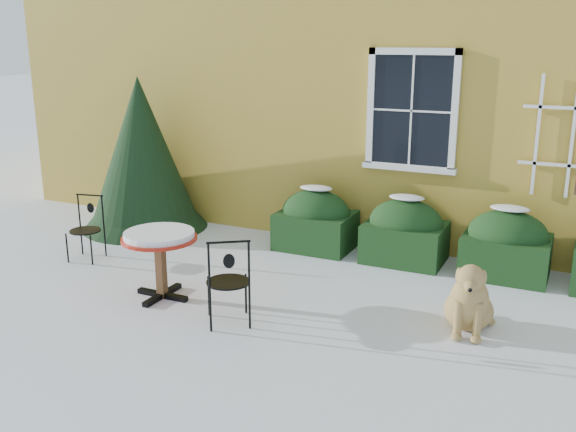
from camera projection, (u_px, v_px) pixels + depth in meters
The scene contains 8 objects.
ground at pixel (248, 319), 6.88m from camera, with size 80.00×80.00×0.00m, color white.
house at pixel (424, 21), 12.10m from camera, with size 12.40×8.40×6.40m.
hedge_row at pixel (454, 239), 8.30m from camera, with size 4.95×0.80×0.91m.
evergreen_shrub at pixel (143, 168), 9.99m from camera, with size 1.95×1.95×2.37m.
bistro_table at pixel (160, 243), 7.28m from camera, with size 0.86×0.86×0.80m.
patio_chair_near at pixel (228, 281), 6.65m from camera, with size 0.59×0.59×0.97m.
patio_chair_far at pixel (86, 228), 8.67m from camera, with size 0.46×0.45×0.87m.
dog at pixel (469, 302), 6.50m from camera, with size 0.58×0.90×0.80m.
Camera 1 is at (3.10, -5.53, 2.91)m, focal length 40.00 mm.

